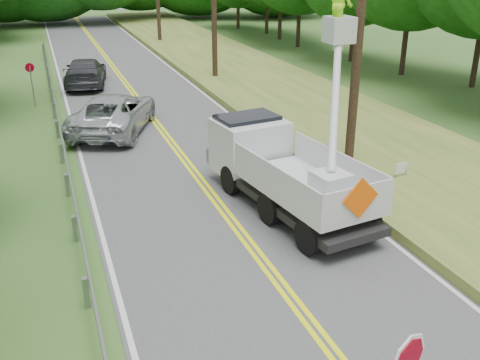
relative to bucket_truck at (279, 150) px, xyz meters
name	(u,v)px	position (x,y,z in m)	size (l,w,h in m)	color
road	(170,141)	(-1.87, 6.18, -1.45)	(7.20, 96.00, 0.03)	#4A4A4C
guardrail	(60,132)	(-5.89, 7.08, -0.91)	(0.18, 48.00, 0.77)	gray
tall_grass_verge	(331,120)	(5.23, 6.18, -1.31)	(7.00, 96.00, 0.30)	#4A6926
bucket_truck	(279,150)	(0.00, 0.00, 0.00)	(4.40, 6.49, 6.24)	black
suv_silver	(114,112)	(-3.71, 8.29, -0.66)	(2.60, 5.63, 1.57)	silver
suv_darkgrey	(85,72)	(-4.00, 17.35, -0.70)	(2.08, 5.11, 1.48)	#3C3D43
stop_sign_permanent	(31,79)	(-6.77, 13.54, -0.10)	(0.43, 0.16, 2.11)	gray
yard_sign	(401,169)	(4.00, -0.51, -0.93)	(0.50, 0.14, 0.74)	white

